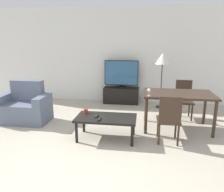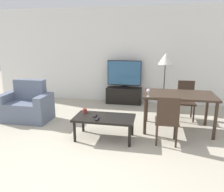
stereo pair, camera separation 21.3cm
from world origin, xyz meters
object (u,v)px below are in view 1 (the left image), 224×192
(armchair, at_px, (25,107))
(remote_secondary, at_px, (99,119))
(dining_table, at_px, (178,97))
(dining_chair_far, at_px, (184,98))
(cup_white_near, at_px, (86,111))
(coffee_table, at_px, (106,119))
(tv_stand, at_px, (121,95))
(floor_lamp, at_px, (163,60))
(wine_glass_left, at_px, (149,91))
(tv, at_px, (121,74))
(dining_chair_near, at_px, (169,118))
(remote_primary, at_px, (97,116))

(armchair, xyz_separation_m, remote_secondary, (1.87, -0.79, 0.11))
(dining_table, xyz_separation_m, dining_chair_far, (0.24, 0.73, -0.19))
(armchair, bearing_deg, remote_secondary, -23.05)
(dining_table, xyz_separation_m, cup_white_near, (-1.78, -0.54, -0.20))
(coffee_table, bearing_deg, armchair, 162.00)
(tv_stand, height_order, dining_chair_far, dining_chair_far)
(cup_white_near, bearing_deg, tv_stand, 78.85)
(armchair, bearing_deg, floor_lamp, 26.30)
(dining_table, distance_m, floor_lamp, 1.60)
(coffee_table, xyz_separation_m, wine_glass_left, (0.76, 0.37, 0.48))
(dining_chair_far, distance_m, wine_glass_left, 1.39)
(tv, bearing_deg, dining_chair_near, -65.89)
(dining_table, distance_m, dining_chair_far, 0.79)
(tv_stand, height_order, dining_chair_near, dining_chair_near)
(tv, bearing_deg, coffee_table, -90.54)
(tv_stand, height_order, wine_glass_left, wine_glass_left)
(dining_chair_near, xyz_separation_m, floor_lamp, (0.01, 2.19, 0.79))
(dining_chair_far, bearing_deg, coffee_table, -138.29)
(coffee_table, bearing_deg, dining_chair_far, 41.71)
(tv, height_order, cup_white_near, tv)
(tv, relative_size, dining_chair_far, 1.09)
(coffee_table, distance_m, wine_glass_left, 0.98)
(tv_stand, bearing_deg, dining_chair_far, -32.04)
(coffee_table, bearing_deg, dining_chair_near, -1.66)
(dining_chair_far, bearing_deg, wine_glass_left, -128.32)
(tv, bearing_deg, dining_chair_far, -31.97)
(tv, xyz_separation_m, remote_primary, (-0.20, -2.41, -0.41))
(armchair, distance_m, dining_chair_near, 3.15)
(dining_chair_near, bearing_deg, tv, 114.11)
(remote_primary, relative_size, remote_secondary, 1.00)
(remote_secondary, bearing_deg, floor_lamp, 62.30)
(dining_chair_far, distance_m, floor_lamp, 1.18)
(floor_lamp, relative_size, wine_glass_left, 10.04)
(dining_table, bearing_deg, wine_glass_left, -151.13)
(armchair, height_order, coffee_table, armchair)
(armchair, height_order, dining_table, armchair)
(coffee_table, bearing_deg, cup_white_near, 159.66)
(wine_glass_left, bearing_deg, tv, 110.01)
(tv, distance_m, dining_table, 2.18)
(dining_chair_near, distance_m, cup_white_near, 1.55)
(remote_secondary, bearing_deg, remote_primary, 117.99)
(coffee_table, distance_m, cup_white_near, 0.46)
(dining_chair_near, relative_size, floor_lamp, 0.60)
(dining_table, height_order, dining_chair_near, dining_chair_near)
(floor_lamp, distance_m, cup_white_near, 2.66)
(tv_stand, xyz_separation_m, remote_primary, (-0.20, -2.41, 0.20))
(armchair, bearing_deg, dining_chair_near, -12.28)
(coffee_table, height_order, dining_table, dining_table)
(tv, bearing_deg, armchair, -138.24)
(tv, bearing_deg, remote_secondary, -92.57)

